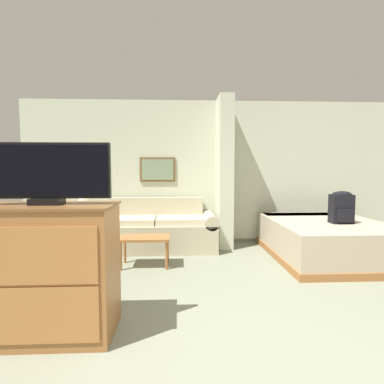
{
  "coord_description": "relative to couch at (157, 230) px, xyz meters",
  "views": [
    {
      "loc": [
        -0.71,
        -1.86,
        1.35
      ],
      "look_at": [
        -0.52,
        2.18,
        1.05
      ],
      "focal_mm": 28.0,
      "sensor_mm": 36.0,
      "label": 1
    }
  ],
  "objects": [
    {
      "name": "ground_plane",
      "position": [
        1.08,
        -3.21,
        -0.33
      ],
      "size": [
        20.0,
        20.0,
        0.0
      ],
      "primitive_type": "plane",
      "color": "gray"
    },
    {
      "name": "wall_back",
      "position": [
        1.08,
        0.49,
        0.97
      ],
      "size": [
        7.0,
        0.16,
        2.6
      ],
      "color": "beige",
      "rests_on": "ground_plane"
    },
    {
      "name": "wall_partition_pillar",
      "position": [
        1.18,
        0.13,
        0.97
      ],
      "size": [
        0.24,
        0.59,
        2.6
      ],
      "color": "beige",
      "rests_on": "ground_plane"
    },
    {
      "name": "couch",
      "position": [
        0.0,
        0.0,
        0.0
      ],
      "size": [
        2.04,
        0.84,
        0.86
      ],
      "color": "#B7AD8E",
      "rests_on": "ground_plane"
    },
    {
      "name": "coffee_table",
      "position": [
        -0.1,
        -0.92,
        0.04
      ],
      "size": [
        0.7,
        0.41,
        0.42
      ],
      "color": "#996033",
      "rests_on": "ground_plane"
    },
    {
      "name": "side_table",
      "position": [
        -1.21,
        -0.01,
        0.14
      ],
      "size": [
        0.46,
        0.46,
        0.55
      ],
      "color": "#996033",
      "rests_on": "ground_plane"
    },
    {
      "name": "table_lamp",
      "position": [
        -1.21,
        -0.01,
        0.49
      ],
      "size": [
        0.32,
        0.32,
        0.39
      ],
      "color": "tan",
      "rests_on": "side_table"
    },
    {
      "name": "tv_dresser",
      "position": [
        -0.67,
        -2.64,
        0.21
      ],
      "size": [
        1.06,
        0.58,
        1.07
      ],
      "color": "#996033",
      "rests_on": "ground_plane"
    },
    {
      "name": "tv",
      "position": [
        -0.67,
        -2.64,
        1.0
      ],
      "size": [
        1.01,
        0.16,
        0.49
      ],
      "color": "black",
      "rests_on": "tv_dresser"
    },
    {
      "name": "bed",
      "position": [
        2.64,
        -0.61,
        -0.04
      ],
      "size": [
        1.65,
        2.01,
        0.56
      ],
      "color": "#996033",
      "rests_on": "ground_plane"
    },
    {
      "name": "backpack",
      "position": [
        2.77,
        -0.8,
        0.48
      ],
      "size": [
        0.31,
        0.21,
        0.48
      ],
      "color": "black",
      "rests_on": "bed"
    }
  ]
}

